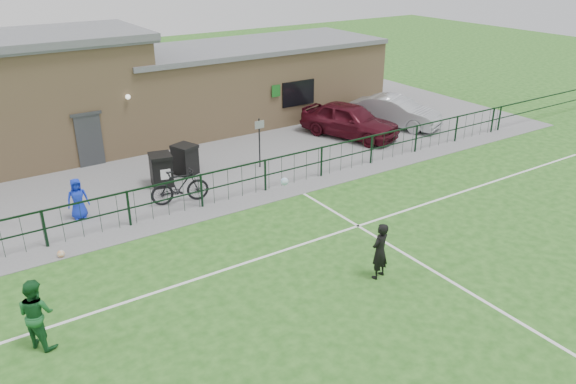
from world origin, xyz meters
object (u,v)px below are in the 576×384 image
car_silver (395,112)px  wheelie_bin_left (161,171)px  spectator_child (78,199)px  ball_ground (61,254)px  sign_post (259,143)px  car_maroon (349,120)px  bicycle_d (180,187)px  wheelie_bin_right (185,160)px  outfield_player (36,313)px

car_silver → wheelie_bin_left: bearing=159.1°
spectator_child → ball_ground: spectator_child is taller
sign_post → ball_ground: 8.88m
car_maroon → bicycle_d: car_maroon is taller
wheelie_bin_right → ball_ground: 6.82m
wheelie_bin_left → car_maroon: size_ratio=0.24×
bicycle_d → spectator_child: (-3.21, 0.69, 0.09)m
wheelie_bin_right → wheelie_bin_left: bearing=-175.6°
wheelie_bin_right → car_maroon: 8.18m
spectator_child → ball_ground: (-1.12, -2.21, -0.60)m
wheelie_bin_right → ball_ground: size_ratio=5.05×
sign_post → bicycle_d: 4.26m
spectator_child → car_maroon: bearing=12.2°
car_silver → car_maroon: bearing=156.9°
car_maroon → ball_ground: 14.34m
ball_ground → bicycle_d: bearing=19.4°
car_silver → outfield_player: outfield_player is taller
car_maroon → car_silver: size_ratio=1.05×
spectator_child → outfield_player: bearing=-107.8°
sign_post → car_maroon: bearing=11.1°
sign_post → ball_ground: bearing=-160.6°
wheelie_bin_left → spectator_child: (-3.27, -1.15, 0.13)m
outfield_player → sign_post: bearing=-87.9°
car_maroon → car_silver: (2.88, 0.05, -0.07)m
sign_post → bicycle_d: size_ratio=1.00×
wheelie_bin_left → car_maroon: bearing=15.6°
wheelie_bin_right → bicycle_d: 2.68m
bicycle_d → outfield_player: (-5.60, -5.25, 0.21)m
car_maroon → spectator_child: (-12.63, -1.79, -0.10)m
ball_ground → wheelie_bin_right: bearing=35.0°
wheelie_bin_left → outfield_player: size_ratio=0.66×
wheelie_bin_right → ball_ground: (-5.57, -3.90, -0.45)m
spectator_child → ball_ground: bearing=-112.7°
bicycle_d → outfield_player: outfield_player is taller
wheelie_bin_left → outfield_player: outfield_player is taller
car_maroon → bicycle_d: bearing=174.9°
car_maroon → spectator_child: size_ratio=3.37×
wheelie_bin_left → bicycle_d: (-0.06, -1.84, 0.05)m
wheelie_bin_right → car_maroon: size_ratio=0.23×
bicycle_d → outfield_player: bearing=144.6°
spectator_child → wheelie_bin_left: bearing=23.5°
car_silver → sign_post: bearing=163.5°
car_silver → bicycle_d: (-12.30, -2.53, -0.12)m
wheelie_bin_left → ball_ground: 5.55m
bicycle_d → ball_ground: size_ratio=9.34×
bicycle_d → spectator_child: 3.29m
wheelie_bin_right → sign_post: bearing=-39.2°
sign_post → bicycle_d: (-4.00, -1.41, -0.40)m
spectator_child → sign_post: bearing=9.8°
wheelie_bin_right → car_silver: car_silver is taller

